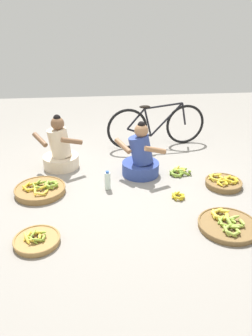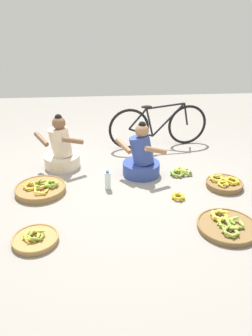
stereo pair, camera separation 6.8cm
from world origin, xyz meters
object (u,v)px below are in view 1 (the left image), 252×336
object	(u,v)px
banana_basket_back_center	(37,240)
banana_basket_near_bicycle	(228,225)
banana_basket_back_left	(40,189)
banana_basket_mid_left	(223,183)
water_bottle	(108,181)
bicycle_leaning	(157,126)
vendor_woman_behind	(60,151)
loose_bananas_front_left	(178,196)
vendor_woman_front	(141,158)
loose_bananas_front_center	(180,172)

from	to	relation	value
banana_basket_back_center	banana_basket_near_bicycle	size ratio (longest dim) A/B	0.73
banana_basket_near_bicycle	banana_basket_back_left	world-z (taller)	banana_basket_back_left
banana_basket_mid_left	water_bottle	xyz separation A→B (m)	(-1.53, 0.08, 0.07)
bicycle_leaning	banana_basket_mid_left	world-z (taller)	bicycle_leaning
banana_basket_near_bicycle	banana_basket_mid_left	world-z (taller)	banana_basket_mid_left
vendor_woman_behind	banana_basket_back_left	bearing A→B (deg)	-105.49
vendor_woman_behind	loose_bananas_front_left	world-z (taller)	vendor_woman_behind
water_bottle	banana_basket_near_bicycle	bearing A→B (deg)	-38.47
vendor_woman_behind	banana_basket_back_center	world-z (taller)	vendor_woman_behind
banana_basket_mid_left	vendor_woman_behind	bearing A→B (deg)	159.50
water_bottle	loose_bananas_front_left	bearing A→B (deg)	-20.75
bicycle_leaning	banana_basket_near_bicycle	xyz separation A→B (m)	(0.33, -2.39, -0.32)
banana_basket_back_center	banana_basket_mid_left	size ratio (longest dim) A/B	0.97
vendor_woman_front	banana_basket_back_center	distance (m)	1.89
banana_basket_mid_left	banana_basket_near_bicycle	bearing A→B (deg)	-108.30
banana_basket_near_bicycle	loose_bananas_front_center	bearing A→B (deg)	98.27
vendor_woman_behind	loose_bananas_front_left	size ratio (longest dim) A/B	4.10
vendor_woman_front	banana_basket_mid_left	world-z (taller)	vendor_woman_front
vendor_woman_front	banana_basket_mid_left	size ratio (longest dim) A/B	1.62
banana_basket_back_center	banana_basket_near_bicycle	world-z (taller)	banana_basket_near_bicycle
bicycle_leaning	loose_bananas_front_center	bearing A→B (deg)	-82.75
banana_basket_back_center	banana_basket_back_left	xyz separation A→B (m)	(-0.09, 1.01, 0.01)
loose_bananas_front_center	banana_basket_near_bicycle	bearing A→B (deg)	-81.73
vendor_woman_behind	loose_bananas_front_center	xyz separation A→B (m)	(1.69, -0.41, -0.23)
vendor_woman_front	vendor_woman_behind	xyz separation A→B (m)	(-1.13, 0.36, 0.01)
banana_basket_near_bicycle	loose_bananas_front_center	xyz separation A→B (m)	(-0.19, 1.31, -0.01)
vendor_woman_behind	bicycle_leaning	distance (m)	1.70
vendor_woman_front	water_bottle	distance (m)	0.62
bicycle_leaning	banana_basket_back_left	bearing A→B (deg)	-141.01
banana_basket_near_bicycle	water_bottle	distance (m)	1.58
bicycle_leaning	water_bottle	size ratio (longest dim) A/B	6.61
banana_basket_mid_left	loose_bananas_front_center	size ratio (longest dim) A/B	1.41
vendor_woman_behind	water_bottle	distance (m)	0.99
loose_bananas_front_center	banana_basket_mid_left	bearing A→B (deg)	-40.10
bicycle_leaning	loose_bananas_front_left	xyz separation A→B (m)	(-0.05, -1.74, -0.33)
banana_basket_near_bicycle	loose_bananas_front_left	size ratio (longest dim) A/B	3.29
loose_bananas_front_left	vendor_woman_front	bearing A→B (deg)	118.22
vendor_woman_behind	loose_bananas_front_left	xyz separation A→B (m)	(1.51, -1.06, -0.23)
banana_basket_near_bicycle	banana_basket_mid_left	xyz separation A→B (m)	(0.30, 0.90, 0.01)
banana_basket_mid_left	banana_basket_back_center	bearing A→B (deg)	-157.72
vendor_woman_front	banana_basket_back_left	world-z (taller)	vendor_woman_front
water_bottle	vendor_woman_front	bearing A→B (deg)	37.55
vendor_woman_behind	water_bottle	size ratio (longest dim) A/B	3.13
banana_basket_back_center	banana_basket_mid_left	bearing A→B (deg)	22.28
banana_basket_back_left	banana_basket_near_bicycle	bearing A→B (deg)	-24.73
bicycle_leaning	banana_basket_near_bicycle	distance (m)	2.43
banana_basket_back_center	loose_bananas_front_left	xyz separation A→B (m)	(1.62, 0.70, -0.01)
banana_basket_near_bicycle	loose_bananas_front_center	distance (m)	1.32
banana_basket_near_bicycle	banana_basket_back_left	bearing A→B (deg)	155.27
banana_basket_back_left	vendor_woman_behind	bearing A→B (deg)	74.51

